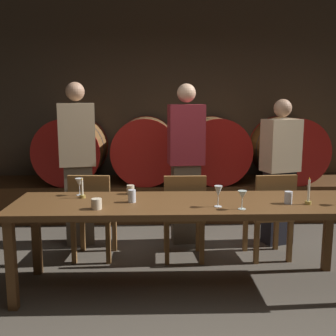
{
  "coord_description": "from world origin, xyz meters",
  "views": [
    {
      "loc": [
        -0.31,
        -2.86,
        1.59
      ],
      "look_at": [
        -0.23,
        0.41,
        1.03
      ],
      "focal_mm": 43.01,
      "sensor_mm": 36.0,
      "label": 1
    }
  ],
  "objects_px": {
    "cup_center_left": "(131,190)",
    "cup_far_right": "(288,198)",
    "guest_center": "(186,163)",
    "chair_right": "(271,212)",
    "wine_glass_center_left": "(218,192)",
    "guest_right": "(280,172)",
    "wine_barrel_center_left": "(146,150)",
    "candle_left": "(82,192)",
    "wine_glass_center_right": "(242,196)",
    "cup_center_right": "(132,196)",
    "wine_barrel_far_left": "(72,150)",
    "dining_table": "(186,210)",
    "wine_barrel_center_right": "(214,149)",
    "wine_glass_far_left": "(79,183)",
    "chair_center": "(184,213)",
    "chair_left": "(92,212)",
    "cup_far_left": "(96,204)",
    "guest_left": "(78,163)",
    "candle_right": "(308,196)",
    "wine_barrel_far_right": "(287,149)"
  },
  "relations": [
    {
      "from": "wine_glass_far_left",
      "to": "cup_center_left",
      "type": "relative_size",
      "value": 1.9
    },
    {
      "from": "chair_center",
      "to": "wine_glass_far_left",
      "type": "bearing_deg",
      "value": 19.31
    },
    {
      "from": "chair_center",
      "to": "guest_right",
      "type": "distance_m",
      "value": 1.22
    },
    {
      "from": "chair_left",
      "to": "cup_center_left",
      "type": "xyz_separation_m",
      "value": [
        0.4,
        -0.35,
        0.31
      ]
    },
    {
      "from": "cup_center_left",
      "to": "cup_far_right",
      "type": "distance_m",
      "value": 1.35
    },
    {
      "from": "chair_center",
      "to": "cup_center_right",
      "type": "xyz_separation_m",
      "value": [
        -0.47,
        -0.6,
        0.32
      ]
    },
    {
      "from": "guest_left",
      "to": "cup_far_left",
      "type": "relative_size",
      "value": 21.61
    },
    {
      "from": "candle_right",
      "to": "wine_glass_center_right",
      "type": "distance_m",
      "value": 0.58
    },
    {
      "from": "dining_table",
      "to": "cup_far_right",
      "type": "height_order",
      "value": "cup_far_right"
    },
    {
      "from": "chair_left",
      "to": "wine_glass_center_right",
      "type": "relative_size",
      "value": 6.05
    },
    {
      "from": "chair_right",
      "to": "wine_glass_center_left",
      "type": "bearing_deg",
      "value": 43.94
    },
    {
      "from": "guest_center",
      "to": "cup_far_right",
      "type": "distance_m",
      "value": 1.42
    },
    {
      "from": "wine_barrel_far_left",
      "to": "chair_center",
      "type": "distance_m",
      "value": 2.18
    },
    {
      "from": "chair_left",
      "to": "candle_left",
      "type": "distance_m",
      "value": 0.58
    },
    {
      "from": "chair_right",
      "to": "wine_glass_center_right",
      "type": "distance_m",
      "value": 1.04
    },
    {
      "from": "wine_glass_center_left",
      "to": "cup_center_left",
      "type": "distance_m",
      "value": 0.85
    },
    {
      "from": "chair_right",
      "to": "cup_center_left",
      "type": "relative_size",
      "value": 11.0
    },
    {
      "from": "dining_table",
      "to": "cup_center_right",
      "type": "height_order",
      "value": "cup_center_right"
    },
    {
      "from": "wine_barrel_center_right",
      "to": "dining_table",
      "type": "height_order",
      "value": "wine_barrel_center_right"
    },
    {
      "from": "wine_barrel_center_left",
      "to": "wine_glass_center_right",
      "type": "relative_size",
      "value": 5.99
    },
    {
      "from": "wine_barrel_far_right",
      "to": "cup_far_left",
      "type": "distance_m",
      "value": 3.3
    },
    {
      "from": "wine_barrel_center_left",
      "to": "guest_right",
      "type": "bearing_deg",
      "value": -37.2
    },
    {
      "from": "chair_right",
      "to": "candle_left",
      "type": "relative_size",
      "value": 4.82
    },
    {
      "from": "dining_table",
      "to": "candle_right",
      "type": "height_order",
      "value": "candle_right"
    },
    {
      "from": "chair_center",
      "to": "wine_glass_center_right",
      "type": "xyz_separation_m",
      "value": [
        0.39,
        -0.83,
        0.38
      ]
    },
    {
      "from": "guest_right",
      "to": "wine_glass_center_left",
      "type": "relative_size",
      "value": 9.47
    },
    {
      "from": "cup_center_right",
      "to": "wine_glass_center_left",
      "type": "bearing_deg",
      "value": -13.0
    },
    {
      "from": "candle_left",
      "to": "cup_center_right",
      "type": "bearing_deg",
      "value": -20.15
    },
    {
      "from": "wine_glass_far_left",
      "to": "wine_glass_center_left",
      "type": "bearing_deg",
      "value": -19.6
    },
    {
      "from": "wine_barrel_far_right",
      "to": "cup_center_left",
      "type": "bearing_deg",
      "value": -136.58
    },
    {
      "from": "dining_table",
      "to": "candle_left",
      "type": "height_order",
      "value": "candle_left"
    },
    {
      "from": "candle_left",
      "to": "wine_glass_far_left",
      "type": "relative_size",
      "value": 1.2
    },
    {
      "from": "wine_barrel_center_left",
      "to": "cup_far_left",
      "type": "height_order",
      "value": "wine_barrel_center_left"
    },
    {
      "from": "wine_barrel_far_left",
      "to": "wine_glass_center_right",
      "type": "bearing_deg",
      "value": -53.63
    },
    {
      "from": "guest_center",
      "to": "candle_left",
      "type": "xyz_separation_m",
      "value": [
        -0.96,
        -0.98,
        -0.1
      ]
    },
    {
      "from": "wine_glass_center_left",
      "to": "cup_center_right",
      "type": "relative_size",
      "value": 1.62
    },
    {
      "from": "chair_right",
      "to": "cup_far_right",
      "type": "relative_size",
      "value": 8.82
    },
    {
      "from": "guest_left",
      "to": "cup_center_left",
      "type": "bearing_deg",
      "value": 115.51
    },
    {
      "from": "chair_left",
      "to": "wine_glass_center_right",
      "type": "height_order",
      "value": "wine_glass_center_right"
    },
    {
      "from": "wine_barrel_center_left",
      "to": "cup_center_left",
      "type": "relative_size",
      "value": 10.9
    },
    {
      "from": "chair_center",
      "to": "cup_center_right",
      "type": "relative_size",
      "value": 8.46
    },
    {
      "from": "wine_barrel_far_left",
      "to": "candle_left",
      "type": "distance_m",
      "value": 2.11
    },
    {
      "from": "chair_right",
      "to": "cup_far_right",
      "type": "height_order",
      "value": "chair_right"
    },
    {
      "from": "guest_right",
      "to": "candle_left",
      "type": "bearing_deg",
      "value": 5.66
    },
    {
      "from": "chair_center",
      "to": "guest_left",
      "type": "relative_size",
      "value": 0.5
    },
    {
      "from": "dining_table",
      "to": "candle_left",
      "type": "xyz_separation_m",
      "value": [
        -0.88,
        0.16,
        0.12
      ]
    },
    {
      "from": "wine_barrel_center_right",
      "to": "cup_center_left",
      "type": "distance_m",
      "value": 2.17
    },
    {
      "from": "guest_right",
      "to": "wine_barrel_center_left",
      "type": "bearing_deg",
      "value": -56.25
    },
    {
      "from": "wine_barrel_far_left",
      "to": "chair_left",
      "type": "distance_m",
      "value": 1.69
    },
    {
      "from": "chair_left",
      "to": "cup_far_left",
      "type": "bearing_deg",
      "value": 105.73
    }
  ]
}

